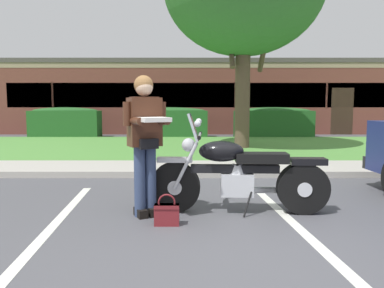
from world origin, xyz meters
The scene contains 13 objects.
ground_plane centered at (0.00, 0.00, 0.00)m, with size 140.00×140.00×0.00m, color #4C4C51.
curb_strip centered at (0.00, 3.35, 0.06)m, with size 60.00×0.20×0.12m, color #ADA89E.
concrete_walk centered at (0.00, 4.20, 0.04)m, with size 60.00×1.50×0.08m, color #ADA89E.
grass_lawn centered at (0.00, 8.27, 0.03)m, with size 60.00×6.64×0.06m, color #518E3D.
stall_stripe_0 centered at (-2.30, 0.20, 0.00)m, with size 0.12×4.40×0.01m, color silver.
stall_stripe_1 centered at (0.43, 0.20, 0.00)m, with size 0.12×4.40×0.01m, color silver.
motorcycle centered at (-0.10, 1.01, 0.49)m, with size 2.24×0.82×1.26m.
rider_person centered at (-1.32, 0.86, 1.01)m, with size 0.59×0.67×1.70m.
handbag centered at (-1.05, 0.50, 0.14)m, with size 0.28×0.13×0.36m.
hedge_left centered at (-5.98, 11.99, 0.65)m, with size 2.82×0.90×1.24m.
hedge_center_left centered at (-1.70, 11.99, 0.65)m, with size 3.12×0.90×1.24m.
hedge_center_right centered at (2.58, 11.99, 0.65)m, with size 3.19×0.90×1.24m.
brick_building centered at (1.18, 17.58, 1.71)m, with size 24.40×8.21×3.42m.
Camera 1 is at (-0.76, -3.69, 1.36)m, focal length 35.65 mm.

